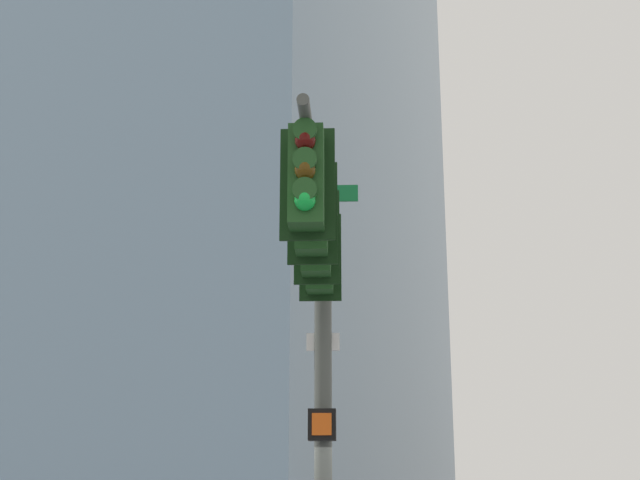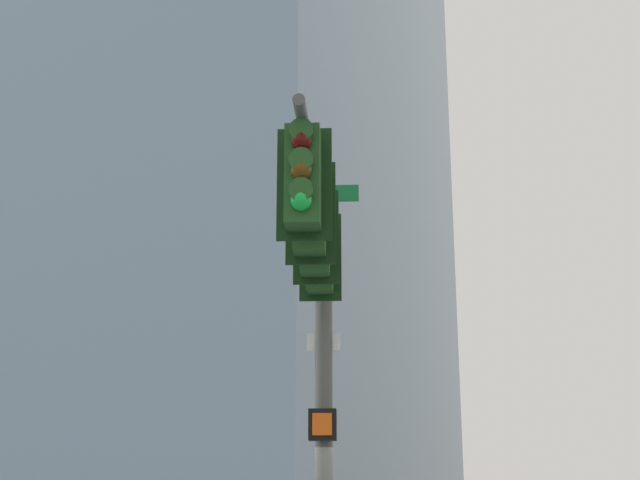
{
  "view_description": "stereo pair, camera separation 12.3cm",
  "coord_description": "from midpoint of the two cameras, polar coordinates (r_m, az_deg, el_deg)",
  "views": [
    {
      "loc": [
        4.02,
        -11.74,
        1.97
      ],
      "look_at": [
        0.26,
        -1.14,
        5.08
      ],
      "focal_mm": 50.69,
      "sensor_mm": 36.0,
      "label": 1
    },
    {
      "loc": [
        4.13,
        -11.7,
        1.97
      ],
      "look_at": [
        0.26,
        -1.14,
        5.08
      ],
      "focal_mm": 50.69,
      "sensor_mm": 36.0,
      "label": 2
    }
  ],
  "objects": [
    {
      "name": "signal_pole_assembly",
      "position": [
        10.83,
        -0.49,
        -2.88
      ],
      "size": [
        1.85,
        4.7,
        6.26
      ],
      "rotation": [
        0.0,
        0.0,
        5.01
      ],
      "color": "#4C514C",
      "rests_on": "ground_plane"
    },
    {
      "name": "building_brick_farside",
      "position": [
        63.97,
        -19.27,
        8.49
      ],
      "size": [
        20.48,
        18.36,
        53.97
      ],
      "primitive_type": "cube",
      "color": "#4C3328",
      "rests_on": "ground_plane"
    },
    {
      "name": "building_brick_nearside",
      "position": [
        53.67,
        -16.64,
        2.05
      ],
      "size": [
        19.56,
        17.37,
        35.02
      ],
      "primitive_type": "cube",
      "color": "#4C3328",
      "rests_on": "ground_plane"
    },
    {
      "name": "building_glass_tower",
      "position": [
        58.17,
        -12.1,
        14.46
      ],
      "size": [
        32.58,
        27.85,
        61.28
      ],
      "primitive_type": "cube",
      "color": "#7A99B2",
      "rests_on": "ground_plane"
    }
  ]
}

